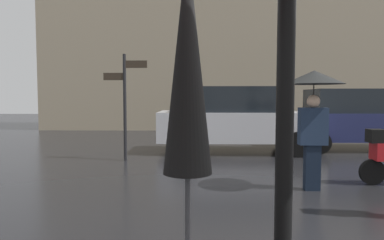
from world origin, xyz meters
The scene contains 5 objects.
folded_patio_umbrella_near centered at (-1.05, -0.34, 1.70)m, with size 0.50×0.50×2.59m.
pedestrian_with_umbrella centered at (0.94, 3.36, 1.61)m, with size 1.01×1.01×2.03m.
parked_car_left centered at (3.80, 8.19, 0.93)m, with size 4.53×2.00×1.82m.
parked_car_right centered at (0.07, 7.55, 0.96)m, with size 4.56×1.93×1.88m.
street_signpost centered at (-2.83, 6.07, 1.61)m, with size 1.08×0.08×2.64m.
Camera 1 is at (-0.97, -2.64, 1.59)m, focal length 33.04 mm.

